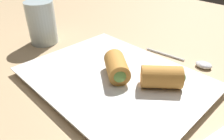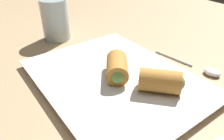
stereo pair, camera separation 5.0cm
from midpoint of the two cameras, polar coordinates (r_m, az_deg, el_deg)
name	(u,v)px [view 1 (the left image)]	position (r cm, az deg, el deg)	size (l,w,h in cm)	color
table_surface	(128,95)	(41.20, 0.77, -6.80)	(180.00, 140.00, 2.00)	tan
serving_plate	(112,80)	(42.17, -3.40, -2.83)	(33.96, 26.09, 1.50)	white
roll_front_left	(164,77)	(38.67, 9.78, -1.96)	(7.88, 7.70, 4.02)	#C68438
roll_front_right	(117,68)	(40.70, -2.18, 0.43)	(8.04, 7.35, 4.02)	#C68438
spoon	(196,63)	(50.79, 18.63, 1.68)	(15.82, 3.83, 1.22)	silver
drinking_glass	(42,23)	(60.60, -20.26, 11.44)	(7.14, 7.14, 10.81)	silver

